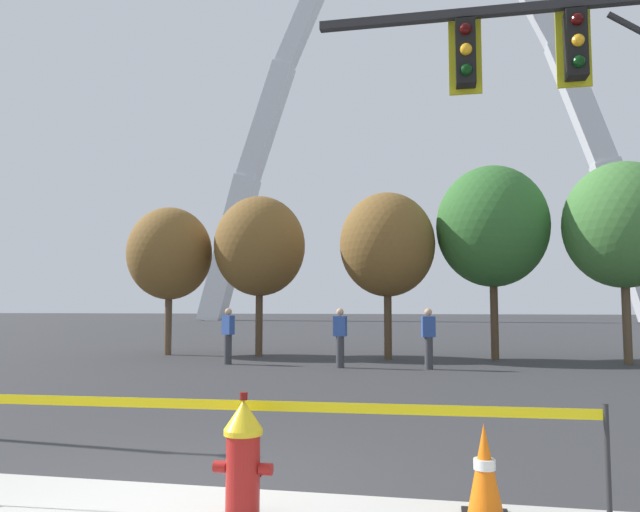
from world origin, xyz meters
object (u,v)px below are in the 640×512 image
(monument_arch, at_px, (415,122))
(pedestrian_walking_left, at_px, (340,337))
(fire_hydrant, at_px, (243,462))
(traffic_cone_mid_sidewalk, at_px, (485,472))
(pedestrian_walking_right, at_px, (429,338))
(pedestrian_standing_center, at_px, (228,335))

(monument_arch, relative_size, pedestrian_walking_left, 31.81)
(fire_hydrant, relative_size, traffic_cone_mid_sidewalk, 1.36)
(monument_arch, distance_m, pedestrian_walking_left, 54.49)
(traffic_cone_mid_sidewalk, distance_m, pedestrian_walking_left, 11.50)
(traffic_cone_mid_sidewalk, relative_size, pedestrian_walking_right, 0.46)
(traffic_cone_mid_sidewalk, bearing_deg, pedestrian_walking_right, 93.09)
(pedestrian_walking_left, height_order, pedestrian_standing_center, same)
(fire_hydrant, height_order, monument_arch, monument_arch)
(pedestrian_walking_left, bearing_deg, traffic_cone_mid_sidewalk, -75.15)
(monument_arch, distance_m, pedestrian_walking_right, 54.50)
(pedestrian_standing_center, xyz_separation_m, pedestrian_walking_right, (5.64, -0.32, 0.00))
(fire_hydrant, relative_size, pedestrian_walking_right, 0.62)
(traffic_cone_mid_sidewalk, distance_m, pedestrian_walking_right, 11.16)
(monument_arch, xyz_separation_m, pedestrian_walking_right, (1.91, -50.14, -21.27))
(pedestrian_walking_left, relative_size, pedestrian_walking_right, 1.00)
(monument_arch, height_order, pedestrian_walking_left, monument_arch)
(traffic_cone_mid_sidewalk, height_order, pedestrian_walking_left, pedestrian_walking_left)
(pedestrian_standing_center, distance_m, pedestrian_walking_right, 5.65)
(traffic_cone_mid_sidewalk, bearing_deg, monument_arch, 92.35)
(fire_hydrant, xyz_separation_m, monument_arch, (-0.70, 61.77, 21.62))
(traffic_cone_mid_sidewalk, bearing_deg, fire_hydrant, -164.88)
(pedestrian_walking_left, xyz_separation_m, pedestrian_standing_center, (-3.29, 0.35, 0.00))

